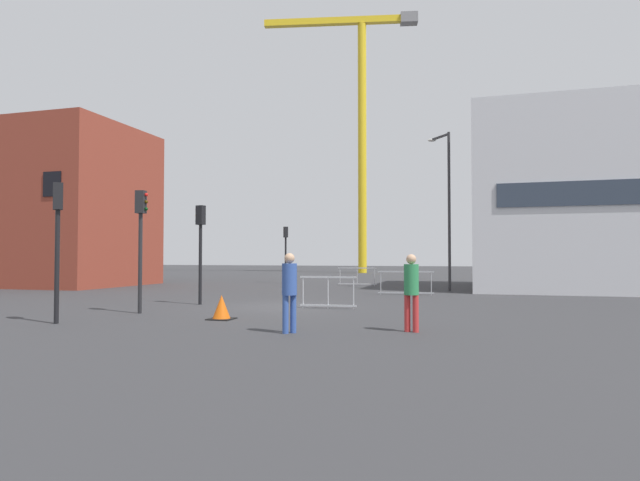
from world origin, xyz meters
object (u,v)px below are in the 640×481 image
object	(u,v)px
traffic_light_crosswalk	(58,228)
traffic_light_island	(286,245)
streetlamp_tall	(447,199)
traffic_light_far	(141,230)
pedestrian_walking	(289,286)
traffic_cone_by_barrier	(222,308)
traffic_light_near	(200,237)
pedestrian_waiting	(411,286)
construction_crane	(359,107)

from	to	relation	value
traffic_light_crosswalk	traffic_light_island	size ratio (longest dim) A/B	0.99
streetlamp_tall	traffic_light_island	bearing A→B (deg)	153.87
traffic_light_far	pedestrian_walking	distance (m)	6.58
traffic_light_far	traffic_cone_by_barrier	bearing A→B (deg)	-13.49
pedestrian_walking	traffic_cone_by_barrier	bearing A→B (deg)	143.39
streetlamp_tall	traffic_cone_by_barrier	world-z (taller)	streetlamp_tall
traffic_light_near	traffic_cone_by_barrier	xyz separation A→B (m)	(2.82, -3.95, -2.12)
traffic_light_island	pedestrian_waiting	distance (m)	22.95
traffic_light_crosswalk	pedestrian_waiting	distance (m)	9.19
traffic_light_crosswalk	pedestrian_walking	size ratio (longest dim) A/B	2.02
traffic_cone_by_barrier	traffic_light_crosswalk	bearing A→B (deg)	-151.34
pedestrian_waiting	traffic_cone_by_barrier	xyz separation A→B (m)	(-5.33, 1.03, -0.73)
streetlamp_tall	traffic_light_island	distance (m)	11.92
construction_crane	traffic_light_crosswalk	world-z (taller)	construction_crane
construction_crane	streetlamp_tall	world-z (taller)	construction_crane
construction_crane	traffic_light_far	world-z (taller)	construction_crane
streetlamp_tall	pedestrian_waiting	distance (m)	15.68
streetlamp_tall	traffic_light_crosswalk	distance (m)	18.79
pedestrian_waiting	traffic_light_crosswalk	bearing A→B (deg)	-173.70
traffic_light_near	traffic_light_island	bearing A→B (deg)	98.20
pedestrian_waiting	traffic_cone_by_barrier	distance (m)	5.47
traffic_light_far	pedestrian_waiting	xyz separation A→B (m)	(8.44, -1.77, -1.50)
traffic_light_near	pedestrian_walking	xyz separation A→B (m)	(5.51, -5.94, -1.37)
pedestrian_waiting	traffic_light_island	bearing A→B (deg)	116.94
construction_crane	traffic_cone_by_barrier	world-z (taller)	construction_crane
streetlamp_tall	construction_crane	bearing A→B (deg)	110.29
traffic_light_island	traffic_cone_by_barrier	xyz separation A→B (m)	(5.05, -19.39, -2.18)
traffic_light_island	pedestrian_walking	bearing A→B (deg)	-70.12
traffic_light_crosswalk	pedestrian_walking	world-z (taller)	traffic_light_crosswalk
traffic_light_far	streetlamp_tall	bearing A→B (deg)	57.50
pedestrian_waiting	construction_crane	bearing A→B (deg)	103.23
pedestrian_walking	traffic_light_crosswalk	bearing A→B (deg)	-179.74
pedestrian_waiting	traffic_cone_by_barrier	bearing A→B (deg)	169.09
traffic_light_near	pedestrian_walking	distance (m)	8.22
pedestrian_waiting	traffic_cone_by_barrier	size ratio (longest dim) A/B	2.66
traffic_light_far	traffic_cone_by_barrier	distance (m)	3.90
traffic_light_crosswalk	streetlamp_tall	bearing A→B (deg)	60.56
traffic_cone_by_barrier	traffic_light_near	bearing A→B (deg)	125.57
traffic_light_crosswalk	traffic_light_near	bearing A→B (deg)	81.66
traffic_cone_by_barrier	pedestrian_waiting	bearing A→B (deg)	-10.91
traffic_light_far	traffic_light_island	xyz separation A→B (m)	(-1.94, 18.64, -0.05)
construction_crane	traffic_light_crosswalk	distance (m)	46.59
construction_crane	traffic_light_island	distance (m)	27.25
traffic_light_near	traffic_light_island	world-z (taller)	traffic_light_island
pedestrian_walking	traffic_light_near	bearing A→B (deg)	132.82
streetlamp_tall	pedestrian_walking	distance (m)	16.85
construction_crane	traffic_light_crosswalk	xyz separation A→B (m)	(1.09, -44.02, -15.24)
traffic_light_far	pedestrian_walking	size ratio (longest dim) A/B	2.08
traffic_light_near	pedestrian_waiting	xyz separation A→B (m)	(8.15, -4.98, -1.39)
construction_crane	pedestrian_waiting	xyz separation A→B (m)	(10.12, -43.02, -16.67)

